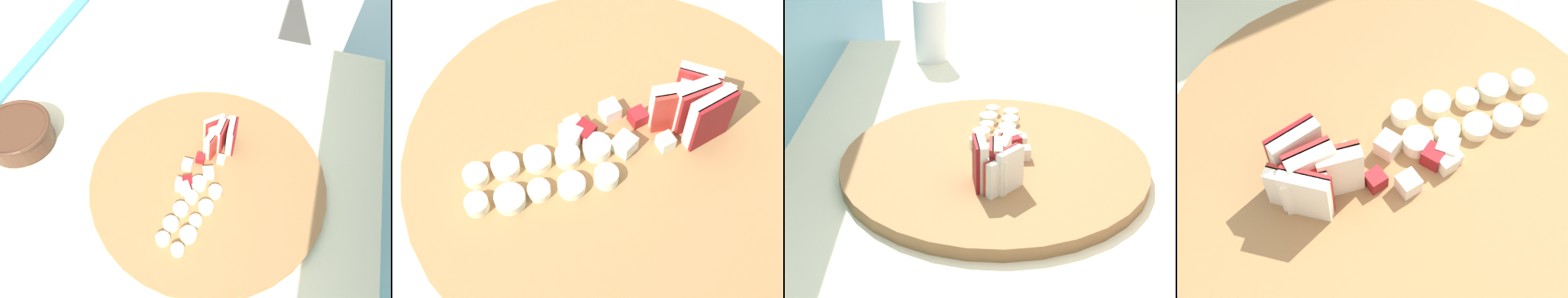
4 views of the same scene
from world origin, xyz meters
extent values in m
cube|color=#5BA3C1|center=(0.00, 0.45, 0.73)|extent=(2.40, 0.04, 1.45)
cylinder|color=olive|center=(-0.10, 0.11, 0.88)|extent=(0.45, 0.45, 0.02)
cube|color=#A32323|center=(-0.18, 0.10, 0.92)|extent=(0.03, 0.03, 0.06)
cube|color=white|center=(-0.19, 0.09, 0.92)|extent=(0.04, 0.04, 0.06)
cube|color=#B22D23|center=(-0.19, 0.11, 0.91)|extent=(0.04, 0.04, 0.05)
cube|color=white|center=(-0.19, 0.10, 0.91)|extent=(0.04, 0.04, 0.05)
cube|color=maroon|center=(-0.18, 0.10, 0.91)|extent=(0.04, 0.02, 0.05)
cube|color=white|center=(-0.19, 0.10, 0.91)|extent=(0.04, 0.02, 0.05)
cube|color=#B22D23|center=(-0.15, 0.10, 0.92)|extent=(0.04, 0.02, 0.06)
cube|color=#EFE5CC|center=(-0.15, 0.10, 0.92)|extent=(0.04, 0.02, 0.06)
cube|color=#A32323|center=(-0.17, 0.11, 0.92)|extent=(0.04, 0.01, 0.06)
cube|color=#EFE5CC|center=(-0.17, 0.11, 0.92)|extent=(0.04, 0.02, 0.06)
cube|color=maroon|center=(-0.18, 0.14, 0.92)|extent=(0.05, 0.01, 0.07)
cube|color=beige|center=(-0.18, 0.13, 0.92)|extent=(0.05, 0.02, 0.07)
cube|color=beige|center=(-0.06, 0.06, 0.90)|extent=(0.02, 0.02, 0.02)
cube|color=maroon|center=(-0.07, 0.08, 0.90)|extent=(0.02, 0.02, 0.02)
cube|color=#EFE5CC|center=(-0.05, 0.07, 0.90)|extent=(0.01, 0.01, 0.01)
cube|color=#EFE5CC|center=(-0.05, 0.08, 0.90)|extent=(0.03, 0.03, 0.02)
cube|color=#EFE5CC|center=(-0.14, 0.12, 0.90)|extent=(0.02, 0.02, 0.02)
cube|color=white|center=(-0.10, 0.06, 0.90)|extent=(0.02, 0.02, 0.02)
cube|color=beige|center=(-0.10, 0.11, 0.90)|extent=(0.03, 0.03, 0.02)
cube|color=maroon|center=(-0.13, 0.08, 0.90)|extent=(0.02, 0.02, 0.02)
cylinder|color=white|center=(-0.07, 0.10, 0.90)|extent=(0.03, 0.03, 0.02)
cylinder|color=beige|center=(-0.04, 0.09, 0.90)|extent=(0.03, 0.03, 0.01)
cylinder|color=#F4EAC6|center=(-0.01, 0.08, 0.90)|extent=(0.03, 0.03, 0.01)
cylinder|color=white|center=(0.02, 0.07, 0.90)|extent=(0.03, 0.03, 0.01)
cylinder|color=beige|center=(0.05, 0.07, 0.90)|extent=(0.03, 0.03, 0.01)
cylinder|color=white|center=(-0.06, 0.13, 0.90)|extent=(0.02, 0.02, 0.02)
cylinder|color=#F4EAC6|center=(-0.03, 0.12, 0.90)|extent=(0.03, 0.03, 0.01)
cylinder|color=#F4EAC6|center=(0.00, 0.11, 0.90)|extent=(0.02, 0.02, 0.01)
cylinder|color=beige|center=(0.03, 0.11, 0.90)|extent=(0.03, 0.03, 0.01)
cylinder|color=beige|center=(0.06, 0.10, 0.90)|extent=(0.02, 0.02, 0.01)
cylinder|color=white|center=(0.41, 0.22, 0.94)|extent=(0.07, 0.07, 0.14)
camera|label=1|loc=(0.24, 0.19, 1.48)|focal=32.77mm
camera|label=2|loc=(0.06, 0.35, 1.37)|focal=50.77mm
camera|label=3|loc=(-0.84, 0.15, 1.28)|focal=52.87mm
camera|label=4|loc=(-0.25, -0.11, 1.33)|focal=50.19mm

